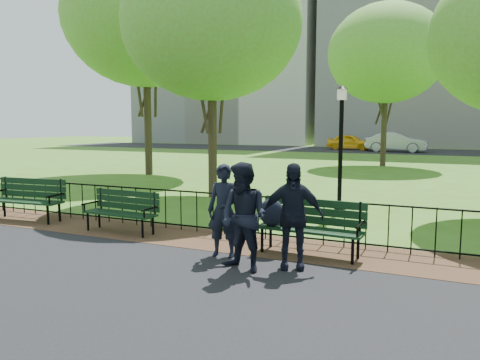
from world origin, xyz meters
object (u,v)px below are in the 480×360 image
at_px(sedan_silver, 396,142).
at_px(taxi, 350,142).
at_px(park_bench_main, 292,217).
at_px(tree_near_w, 212,23).
at_px(lamppost, 341,144).
at_px(park_bench_left_a, 123,207).
at_px(person_left, 224,210).
at_px(tree_mid_w, 145,17).
at_px(person_right, 292,216).
at_px(tree_far_c, 387,54).
at_px(person_mid, 244,217).
at_px(park_bench_left_b, 28,195).

bearing_deg(sedan_silver, taxi, 70.62).
bearing_deg(park_bench_main, tree_near_w, 132.93).
distance_m(lamppost, tree_near_w, 5.74).
distance_m(park_bench_left_a, tree_near_w, 7.16).
height_order(person_left, taxi, person_left).
height_order(tree_mid_w, taxi, tree_mid_w).
xyz_separation_m(lamppost, taxi, (-5.48, 29.88, -1.11)).
xyz_separation_m(person_right, sedan_silver, (-1.71, 33.29, -0.06)).
xyz_separation_m(tree_near_w, tree_far_c, (3.57, 13.63, 0.68)).
xyz_separation_m(tree_near_w, taxi, (-1.16, 28.80, -4.73)).
bearing_deg(sedan_silver, park_bench_main, -174.48).
distance_m(tree_mid_w, person_right, 16.24).
xyz_separation_m(park_bench_main, person_mid, (-0.39, -1.28, 0.20)).
bearing_deg(tree_far_c, park_bench_left_b, -107.63).
bearing_deg(tree_mid_w, sedan_silver, 68.85).
distance_m(park_bench_main, park_bench_left_a, 3.88).
bearing_deg(park_bench_left_a, person_mid, -19.02).
bearing_deg(tree_mid_w, park_bench_main, -44.62).
xyz_separation_m(taxi, sedan_silver, (4.08, -1.68, 0.11)).
bearing_deg(park_bench_left_b, lamppost, 25.96).
distance_m(taxi, sedan_silver, 4.42).
height_order(park_bench_main, tree_far_c, tree_far_c).
bearing_deg(tree_near_w, park_bench_left_a, -84.40).
height_order(park_bench_left_a, person_left, person_left).
distance_m(park_bench_main, person_mid, 1.36).
height_order(park_bench_main, park_bench_left_b, park_bench_left_b).
bearing_deg(person_mid, tree_far_c, 106.19).
xyz_separation_m(lamppost, person_right, (0.32, -5.08, -0.94)).
bearing_deg(taxi, park_bench_left_b, -176.21).
height_order(tree_far_c, taxi, tree_far_c).
bearing_deg(park_bench_main, person_left, -143.89).
relative_size(tree_mid_w, person_left, 6.17).
bearing_deg(sedan_silver, person_right, -174.10).
relative_size(tree_mid_w, taxi, 2.50).
bearing_deg(person_left, tree_near_w, 109.51).
xyz_separation_m(tree_mid_w, person_right, (10.40, -10.84, -6.18)).
distance_m(lamppost, taxi, 30.40).
bearing_deg(person_mid, sedan_silver, 106.79).
xyz_separation_m(park_bench_left_a, person_mid, (3.48, -1.39, 0.32)).
height_order(tree_near_w, tree_mid_w, tree_mid_w).
xyz_separation_m(tree_mid_w, tree_far_c, (9.32, 8.95, -0.95)).
xyz_separation_m(tree_near_w, person_mid, (3.99, -6.61, -4.55)).
relative_size(park_bench_left_a, taxi, 0.43).
height_order(park_bench_left_b, tree_near_w, tree_near_w).
bearing_deg(taxi, park_bench_left_a, -171.32).
bearing_deg(lamppost, tree_near_w, 165.93).
bearing_deg(lamppost, sedan_silver, 92.83).
relative_size(person_left, person_mid, 0.95).
bearing_deg(person_right, taxi, 81.67).
bearing_deg(person_left, tree_mid_w, 120.84).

